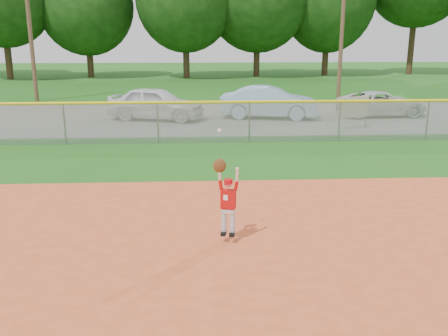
{
  "coord_description": "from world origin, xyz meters",
  "views": [
    {
      "loc": [
        1.43,
        -7.94,
        3.94
      ],
      "look_at": [
        1.99,
        2.44,
        1.1
      ],
      "focal_mm": 40.0,
      "sensor_mm": 36.0,
      "label": 1
    }
  ],
  "objects_px": {
    "car_blue": "(269,102)",
    "car_white_b": "(382,104)",
    "sponsor_sign": "(353,108)",
    "car_white_a": "(156,103)",
    "ballplayer": "(227,198)"
  },
  "relations": [
    {
      "from": "car_blue",
      "to": "ballplayer",
      "type": "height_order",
      "value": "ballplayer"
    },
    {
      "from": "car_white_a",
      "to": "sponsor_sign",
      "type": "height_order",
      "value": "car_white_a"
    },
    {
      "from": "car_blue",
      "to": "ballplayer",
      "type": "distance_m",
      "value": 14.5
    },
    {
      "from": "car_white_a",
      "to": "sponsor_sign",
      "type": "distance_m",
      "value": 8.79
    },
    {
      "from": "car_blue",
      "to": "sponsor_sign",
      "type": "height_order",
      "value": "car_blue"
    },
    {
      "from": "car_blue",
      "to": "car_white_b",
      "type": "xyz_separation_m",
      "value": [
        5.5,
        0.37,
        -0.15
      ]
    },
    {
      "from": "car_white_a",
      "to": "car_white_b",
      "type": "xyz_separation_m",
      "value": [
        10.74,
        0.49,
        -0.16
      ]
    },
    {
      "from": "car_white_a",
      "to": "car_blue",
      "type": "distance_m",
      "value": 5.25
    },
    {
      "from": "car_blue",
      "to": "ballplayer",
      "type": "xyz_separation_m",
      "value": [
        -2.83,
        -14.22,
        0.16
      ]
    },
    {
      "from": "sponsor_sign",
      "to": "car_white_b",
      "type": "bearing_deg",
      "value": 53.53
    },
    {
      "from": "car_blue",
      "to": "car_white_b",
      "type": "relative_size",
      "value": 1.06
    },
    {
      "from": "sponsor_sign",
      "to": "car_blue",
      "type": "bearing_deg",
      "value": 137.05
    },
    {
      "from": "car_white_b",
      "to": "sponsor_sign",
      "type": "xyz_separation_m",
      "value": [
        -2.4,
        -3.25,
        0.28
      ]
    },
    {
      "from": "car_white_a",
      "to": "car_blue",
      "type": "bearing_deg",
      "value": -73.01
    },
    {
      "from": "sponsor_sign",
      "to": "ballplayer",
      "type": "relative_size",
      "value": 0.7
    }
  ]
}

